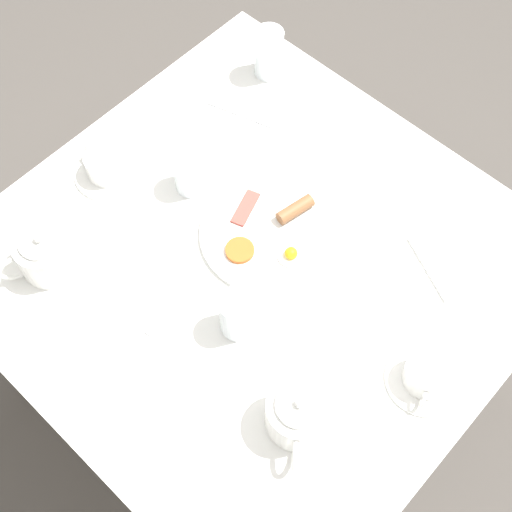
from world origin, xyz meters
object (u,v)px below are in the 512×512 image
(napkin_folded, at_px, (453,260))
(spoon_for_tea, at_px, (171,309))
(teapot_far, at_px, (45,254))
(fork_by_plate, at_px, (240,114))
(wine_glass_spare, at_px, (190,172))
(breakfast_plate, at_px, (269,233))
(teapot_near, at_px, (298,414))
(water_glass_short, at_px, (237,315))
(knife_by_plate, at_px, (341,139))
(teacup_with_saucer_right, at_px, (426,375))
(teacup_with_saucer_left, at_px, (106,167))
(water_glass_tall, at_px, (269,53))

(napkin_folded, relative_size, spoon_for_tea, 1.45)
(teapot_far, bearing_deg, fork_by_plate, 16.83)
(wine_glass_spare, xyz_separation_m, napkin_folded, (0.25, -0.55, -0.05))
(napkin_folded, height_order, fork_by_plate, napkin_folded)
(breakfast_plate, distance_m, napkin_folded, 0.40)
(teapot_near, bearing_deg, napkin_folded, -39.01)
(water_glass_short, xyz_separation_m, knife_by_plate, (0.51, 0.15, -0.05))
(teapot_near, distance_m, water_glass_short, 0.23)
(teapot_near, height_order, teacup_with_saucer_right, teapot_near)
(breakfast_plate, distance_m, fork_by_plate, 0.35)
(napkin_folded, bearing_deg, knife_by_plate, 77.24)
(breakfast_plate, bearing_deg, water_glass_short, -153.88)
(water_glass_short, height_order, napkin_folded, water_glass_short)
(wine_glass_spare, relative_size, napkin_folded, 0.49)
(teacup_with_saucer_right, distance_m, spoon_for_tea, 0.53)
(teapot_far, height_order, napkin_folded, teapot_far)
(breakfast_plate, xyz_separation_m, water_glass_short, (-0.20, -0.10, 0.05))
(teacup_with_saucer_left, distance_m, water_glass_tall, 0.49)
(spoon_for_tea, bearing_deg, teapot_near, -89.75)
(water_glass_short, xyz_separation_m, napkin_folded, (0.43, -0.23, -0.05))
(water_glass_tall, height_order, napkin_folded, water_glass_tall)
(knife_by_plate, bearing_deg, teacup_with_saucer_left, 143.30)
(spoon_for_tea, bearing_deg, fork_by_plate, 28.06)
(breakfast_plate, xyz_separation_m, teacup_with_saucer_left, (-0.13, 0.38, 0.02))
(teacup_with_saucer_right, bearing_deg, water_glass_short, 115.51)
(water_glass_short, bearing_deg, water_glass_tall, 37.33)
(water_glass_tall, distance_m, knife_by_plate, 0.28)
(teacup_with_saucer_left, distance_m, teacup_with_saucer_right, 0.84)
(water_glass_tall, bearing_deg, wine_glass_spare, -164.30)
(teacup_with_saucer_right, bearing_deg, teapot_far, 114.53)
(breakfast_plate, height_order, teapot_near, teapot_near)
(knife_by_plate, relative_size, spoon_for_tea, 1.25)
(teacup_with_saucer_right, relative_size, wine_glass_spare, 1.51)
(teapot_near, relative_size, water_glass_short, 1.55)
(water_glass_tall, xyz_separation_m, wine_glass_spare, (-0.38, -0.11, -0.01))
(teacup_with_saucer_left, relative_size, teacup_with_saucer_right, 1.00)
(teapot_near, distance_m, teacup_with_saucer_left, 0.72)
(teapot_near, height_order, spoon_for_tea, teapot_near)
(breakfast_plate, height_order, teacup_with_saucer_left, teacup_with_saucer_left)
(napkin_folded, bearing_deg, teacup_with_saucer_right, -156.33)
(breakfast_plate, bearing_deg, spoon_for_tea, 174.38)
(wine_glass_spare, distance_m, knife_by_plate, 0.38)
(teapot_near, xyz_separation_m, teacup_with_saucer_left, (0.14, 0.70, -0.02))
(teacup_with_saucer_left, height_order, napkin_folded, teacup_with_saucer_left)
(teacup_with_saucer_left, bearing_deg, spoon_for_tea, -111.49)
(teacup_with_saucer_right, height_order, water_glass_tall, water_glass_tall)
(teapot_near, bearing_deg, knife_by_plate, -4.75)
(teacup_with_saucer_right, distance_m, water_glass_tall, 0.87)
(water_glass_tall, distance_m, spoon_for_tea, 0.70)
(teapot_far, xyz_separation_m, wine_glass_spare, (0.35, -0.07, 0.00))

